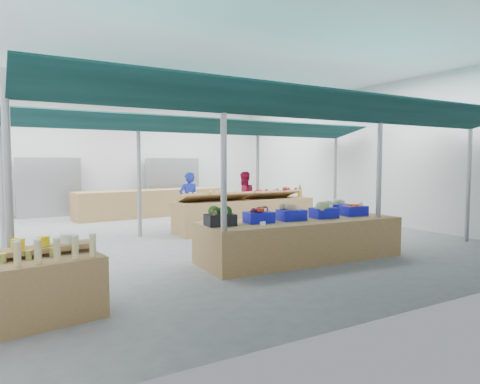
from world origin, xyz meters
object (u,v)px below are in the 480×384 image
at_px(veg_counter, 301,239).
at_px(vendor_right, 244,198).
at_px(fruit_counter, 245,215).
at_px(vendor_left, 189,200).
at_px(bottle_shelf, 26,289).
at_px(crate_stack, 359,236).

bearing_deg(veg_counter, vendor_right, 75.14).
distance_m(fruit_counter, vendor_left, 1.67).
xyz_separation_m(bottle_shelf, fruit_counter, (5.68, 4.56, 0.01)).
xyz_separation_m(bottle_shelf, vendor_right, (6.28, 5.66, 0.38)).
bearing_deg(vendor_right, fruit_counter, 61.49).
height_order(vendor_left, vendor_right, same).
bearing_deg(fruit_counter, veg_counter, -103.70).
distance_m(vendor_left, vendor_right, 1.80).
bearing_deg(veg_counter, bottle_shelf, -165.29).
relative_size(bottle_shelf, vendor_left, 1.11).
relative_size(veg_counter, vendor_right, 2.50).
relative_size(crate_stack, vendor_right, 0.36).
bearing_deg(bottle_shelf, crate_stack, 2.20).
xyz_separation_m(fruit_counter, vendor_right, (0.60, 1.10, 0.37)).
bearing_deg(vendor_left, bottle_shelf, 51.71).
bearing_deg(bottle_shelf, veg_counter, 4.02).
distance_m(veg_counter, crate_stack, 1.71).
bearing_deg(vendor_right, vendor_left, 0.10).
distance_m(veg_counter, vendor_left, 4.66).
distance_m(veg_counter, fruit_counter, 3.64).
relative_size(veg_counter, fruit_counter, 1.00).
bearing_deg(vendor_left, veg_counter, 94.20).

